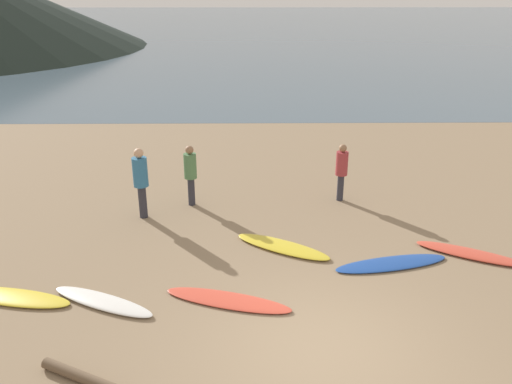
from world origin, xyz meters
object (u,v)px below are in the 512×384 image
object	(u,v)px
surfboard_2	(14,297)
surfboard_3	(103,301)
surfboard_5	(282,247)
person_0	(141,177)
surfboard_7	(470,254)
driftwood_log	(86,379)
surfboard_4	(228,300)
person_2	(190,171)
surfboard_6	(391,263)
person_3	(342,168)

from	to	relation	value
surfboard_2	surfboard_3	world-z (taller)	surfboard_3
surfboard_5	person_0	world-z (taller)	person_0
surfboard_2	surfboard_7	distance (m)	9.32
driftwood_log	surfboard_3	bearing A→B (deg)	98.16
surfboard_4	person_2	bearing A→B (deg)	121.16
surfboard_6	surfboard_7	world-z (taller)	surfboard_7
surfboard_4	surfboard_7	size ratio (longest dim) A/B	1.06
surfboard_6	surfboard_4	bearing A→B (deg)	-171.64
surfboard_6	person_0	xyz separation A→B (m)	(-5.63, 2.48, 1.03)
surfboard_4	person_2	world-z (taller)	person_2
surfboard_3	surfboard_4	size ratio (longest dim) A/B	0.90
surfboard_2	person_3	distance (m)	8.36
surfboard_5	surfboard_7	size ratio (longest dim) A/B	0.99
surfboard_5	person_0	bearing A→B (deg)	-175.50
person_2	person_0	bearing A→B (deg)	-101.33
person_0	person_3	world-z (taller)	person_0
surfboard_6	surfboard_7	size ratio (longest dim) A/B	1.08
surfboard_3	person_0	size ratio (longest dim) A/B	1.22
surfboard_7	surfboard_2	bearing A→B (deg)	-141.42
surfboard_6	driftwood_log	size ratio (longest dim) A/B	1.53
surfboard_3	surfboard_7	distance (m)	7.69
person_0	person_3	distance (m)	5.21
person_0	person_2	world-z (taller)	person_0
person_3	driftwood_log	bearing A→B (deg)	-86.35
surfboard_6	surfboard_7	bearing A→B (deg)	-1.13
surfboard_3	driftwood_log	xyz separation A→B (m)	(0.30, -2.07, 0.04)
surfboard_2	person_2	bearing A→B (deg)	69.60
surfboard_6	person_3	distance (m)	3.66
surfboard_7	person_3	xyz separation A→B (m)	(-2.33, 3.13, 0.88)
surfboard_3	driftwood_log	distance (m)	2.09
surfboard_6	driftwood_log	bearing A→B (deg)	-160.56
surfboard_4	driftwood_log	xyz separation A→B (m)	(-2.01, -2.10, 0.05)
surfboard_3	surfboard_6	world-z (taller)	surfboard_3
person_0	person_2	distance (m)	1.38
person_0	person_2	size ratio (longest dim) A/B	1.11
person_3	surfboard_3	bearing A→B (deg)	-97.99
surfboard_4	person_3	xyz separation A→B (m)	(2.85, 4.83, 0.89)
surfboard_6	person_3	world-z (taller)	person_3
surfboard_2	person_0	xyz separation A→B (m)	(1.75, 3.66, 1.02)
surfboard_3	surfboard_6	size ratio (longest dim) A/B	0.89
person_0	person_3	bearing A→B (deg)	-111.75
surfboard_4	surfboard_6	size ratio (longest dim) A/B	0.98
surfboard_2	driftwood_log	distance (m)	3.00
surfboard_2	person_3	size ratio (longest dim) A/B	1.47
surfboard_3	person_3	size ratio (longest dim) A/B	1.40
person_0	surfboard_4	bearing A→B (deg)	177.48
person_0	surfboard_7	bearing A→B (deg)	-138.93
surfboard_2	surfboard_6	world-z (taller)	surfboard_2
surfboard_7	person_2	distance (m)	6.99
surfboard_2	surfboard_4	size ratio (longest dim) A/B	0.94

